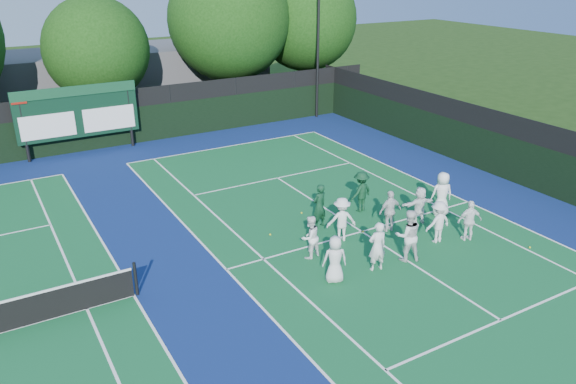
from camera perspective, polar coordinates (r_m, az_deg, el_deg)
ground at (r=20.31m, az=9.20°, el=-5.11°), size 120.00×120.00×0.00m
court_apron at (r=18.34m, az=-7.77°, el=-8.24°), size 34.00×32.00×0.01m
near_court at (r=21.00m, az=7.50°, el=-4.01°), size 11.05×23.85×0.01m
back_fence at (r=31.30m, az=-18.74°, el=6.58°), size 34.00×0.08×3.00m
divider_fence_right at (r=26.64m, az=23.29°, el=3.24°), size 0.08×32.00×3.00m
scoreboard at (r=30.53m, az=-20.61°, el=7.58°), size 6.00×0.21×3.55m
clubhouse at (r=39.64m, az=-15.73°, el=11.05°), size 18.00×6.00×4.00m
light_pole_right at (r=35.28m, az=3.13°, el=17.57°), size 1.20×0.30×10.12m
tree_c at (r=34.37m, az=-18.63°, el=13.35°), size 5.87×5.87×7.61m
tree_d at (r=36.79m, az=-5.83°, el=16.76°), size 7.59×7.59×9.70m
tree_e at (r=39.49m, az=1.98°, el=16.88°), size 6.81×6.81×9.03m
tennis_ball_1 at (r=20.95m, az=7.64°, el=-4.01°), size 0.07×0.07×0.07m
tennis_ball_2 at (r=21.41m, az=23.35°, el=-5.19°), size 0.07×0.07×0.07m
tennis_ball_3 at (r=20.57m, az=-1.81°, el=-4.34°), size 0.07×0.07×0.07m
tennis_ball_4 at (r=22.27m, az=1.39°, el=-2.13°), size 0.07×0.07×0.07m
tennis_ball_5 at (r=20.93m, az=14.92°, el=-4.64°), size 0.07×0.07×0.07m
player_front_0 at (r=17.47m, az=4.78°, el=-6.83°), size 0.89×0.75×1.56m
player_front_1 at (r=18.23m, az=9.06°, el=-5.48°), size 0.67×0.49×1.69m
player_front_2 at (r=18.98m, az=12.09°, el=-4.33°), size 1.08×0.97×1.82m
player_front_3 at (r=20.49m, az=15.00°, el=-2.96°), size 1.02×0.60×1.55m
player_front_4 at (r=20.93m, az=17.96°, el=-2.78°), size 0.97×0.65×1.53m
player_back_0 at (r=18.80m, az=2.25°, el=-4.60°), size 0.83×0.71×1.51m
player_back_1 at (r=19.96m, az=5.46°, el=-2.80°), size 1.20×0.93×1.64m
player_back_2 at (r=20.92m, az=10.32°, el=-1.91°), size 0.96×0.45×1.60m
player_back_3 at (r=21.75m, az=13.20°, el=-1.34°), size 1.43×0.62×1.49m
player_back_4 at (r=22.64m, az=15.35°, el=-0.20°), size 1.01×0.82×1.78m
coach_left at (r=20.88m, az=3.20°, el=-1.43°), size 0.70×0.54×1.72m
coach_right at (r=22.38m, az=7.42°, el=0.03°), size 1.18×0.83×1.66m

